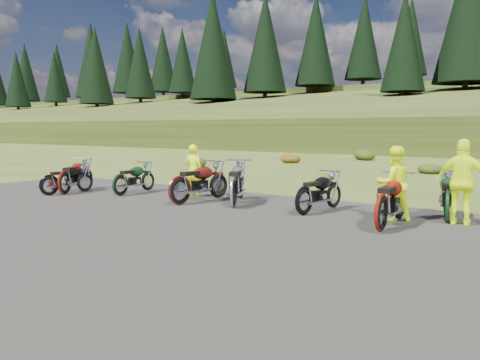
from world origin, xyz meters
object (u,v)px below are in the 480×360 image
Objects in this scene: person_middle at (193,171)px; motorcycle_3 at (233,208)px; motorcycle_7 at (446,224)px; motorcycle_0 at (50,196)px.

motorcycle_3 is at bearing 141.31° from person_middle.
motorcycle_7 is (5.09, 1.11, 0.00)m from motorcycle_3.
motorcycle_0 is 6.23m from motorcycle_3.
motorcycle_0 is 11.45m from motorcycle_7.
motorcycle_7 is (11.15, 2.59, 0.00)m from motorcycle_0.
motorcycle_3 is 5.21m from motorcycle_7.
motorcycle_3 is 1.11× the size of motorcycle_7.
person_middle reaches higher than motorcycle_0.
person_middle is (-7.33, -0.12, 0.81)m from motorcycle_7.
person_middle is at bearing -50.63° from motorcycle_0.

